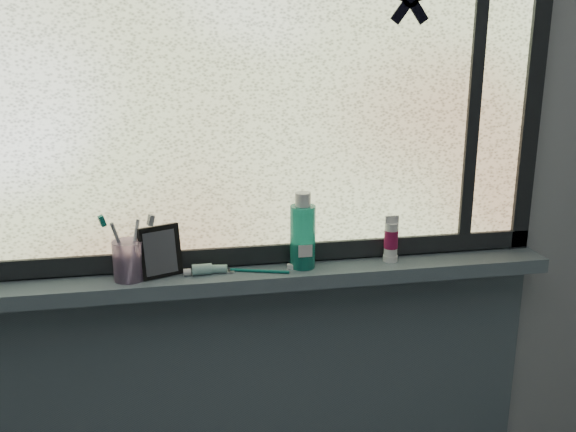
# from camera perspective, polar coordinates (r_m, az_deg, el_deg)

# --- Properties ---
(wall_back) EXTENTS (3.00, 0.01, 2.50)m
(wall_back) POSITION_cam_1_polar(r_m,az_deg,el_deg) (1.74, -2.79, 3.17)
(wall_back) COLOR #9EA3A8
(wall_back) RESTS_ON ground
(windowsill) EXTENTS (1.62, 0.14, 0.04)m
(windowsill) POSITION_cam_1_polar(r_m,az_deg,el_deg) (1.74, -2.33, -5.41)
(windowsill) COLOR slate
(windowsill) RESTS_ON wall_back
(sill_apron) EXTENTS (1.62, 0.02, 0.98)m
(sill_apron) POSITION_cam_1_polar(r_m,az_deg,el_deg) (2.04, -2.42, -18.28)
(sill_apron) COLOR slate
(sill_apron) RESTS_ON floor
(window_pane) EXTENTS (1.50, 0.01, 1.00)m
(window_pane) POSITION_cam_1_polar(r_m,az_deg,el_deg) (1.68, -2.81, 12.35)
(window_pane) COLOR silver
(window_pane) RESTS_ON wall_back
(frame_bottom) EXTENTS (1.60, 0.03, 0.05)m
(frame_bottom) POSITION_cam_1_polar(r_m,az_deg,el_deg) (1.77, -2.58, -3.34)
(frame_bottom) COLOR black
(frame_bottom) RESTS_ON windowsill
(frame_right) EXTENTS (0.05, 0.03, 1.10)m
(frame_right) POSITION_cam_1_polar(r_m,az_deg,el_deg) (1.94, 21.05, 11.83)
(frame_right) COLOR black
(frame_right) RESTS_ON wall_back
(frame_mullion) EXTENTS (0.03, 0.03, 1.00)m
(frame_mullion) POSITION_cam_1_polar(r_m,az_deg,el_deg) (1.86, 16.33, 12.09)
(frame_mullion) COLOR black
(frame_mullion) RESTS_ON wall_back
(vanity_mirror) EXTENTS (0.12, 0.09, 0.14)m
(vanity_mirror) POSITION_cam_1_polar(r_m,az_deg,el_deg) (1.70, -11.29, -3.10)
(vanity_mirror) COLOR black
(vanity_mirror) RESTS_ON windowsill
(toothpaste_tube) EXTENTS (0.17, 0.04, 0.03)m
(toothpaste_tube) POSITION_cam_1_polar(r_m,az_deg,el_deg) (1.71, -7.08, -4.69)
(toothpaste_tube) COLOR silver
(toothpaste_tube) RESTS_ON windowsill
(toothbrush_cup) EXTENTS (0.10, 0.10, 0.10)m
(toothbrush_cup) POSITION_cam_1_polar(r_m,az_deg,el_deg) (1.70, -14.00, -3.85)
(toothbrush_cup) COLOR #CFA8DF
(toothbrush_cup) RESTS_ON windowsill
(toothbrush_lying) EXTENTS (0.19, 0.08, 0.01)m
(toothbrush_lying) POSITION_cam_1_polar(r_m,az_deg,el_deg) (1.72, -2.53, -4.83)
(toothbrush_lying) COLOR #0B675D
(toothbrush_lying) RESTS_ON windowsill
(mouthwash_bottle) EXTENTS (0.09, 0.09, 0.17)m
(mouthwash_bottle) POSITION_cam_1_polar(r_m,az_deg,el_deg) (1.72, 1.32, -1.28)
(mouthwash_bottle) COLOR teal
(mouthwash_bottle) RESTS_ON windowsill
(cream_tube) EXTENTS (0.05, 0.05, 0.09)m
(cream_tube) POSITION_cam_1_polar(r_m,az_deg,el_deg) (1.80, 9.16, -1.86)
(cream_tube) COLOR silver
(cream_tube) RESTS_ON windowsill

